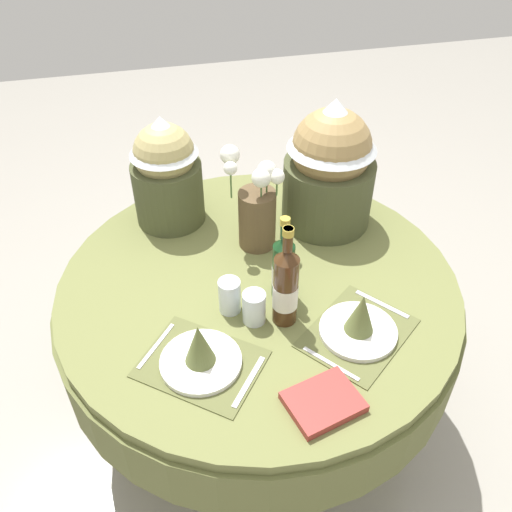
# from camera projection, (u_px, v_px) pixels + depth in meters

# --- Properties ---
(ground) EXTENTS (8.00, 8.00, 0.00)m
(ground) POSITION_uv_depth(u_px,v_px,m) (258.00, 409.00, 2.36)
(ground) COLOR #9E998E
(dining_table) EXTENTS (1.40, 1.40, 0.76)m
(dining_table) POSITION_uv_depth(u_px,v_px,m) (258.00, 310.00, 1.96)
(dining_table) COLOR olive
(dining_table) RESTS_ON ground
(place_setting_left) EXTENTS (0.43, 0.42, 0.16)m
(place_setting_left) POSITION_uv_depth(u_px,v_px,m) (200.00, 354.00, 1.56)
(place_setting_left) COLOR brown
(place_setting_left) RESTS_ON dining_table
(place_setting_right) EXTENTS (0.43, 0.41, 0.16)m
(place_setting_right) POSITION_uv_depth(u_px,v_px,m) (359.00, 323.00, 1.65)
(place_setting_right) COLOR brown
(place_setting_right) RESTS_ON dining_table
(flower_vase) EXTENTS (0.20, 0.16, 0.38)m
(flower_vase) POSITION_uv_depth(u_px,v_px,m) (256.00, 208.00, 1.92)
(flower_vase) COLOR brown
(flower_vase) RESTS_ON dining_table
(wine_bottle_left) EXTENTS (0.07, 0.07, 0.31)m
(wine_bottle_left) POSITION_uv_depth(u_px,v_px,m) (283.00, 267.00, 1.74)
(wine_bottle_left) COLOR #143819
(wine_bottle_left) RESTS_ON dining_table
(wine_bottle_centre) EXTENTS (0.08, 0.08, 0.36)m
(wine_bottle_centre) POSITION_uv_depth(u_px,v_px,m) (286.00, 287.00, 1.64)
(wine_bottle_centre) COLOR #422814
(wine_bottle_centre) RESTS_ON dining_table
(tumbler_near_right) EXTENTS (0.07, 0.07, 0.11)m
(tumbler_near_right) POSITION_uv_depth(u_px,v_px,m) (254.00, 307.00, 1.69)
(tumbler_near_right) COLOR silver
(tumbler_near_right) RESTS_ON dining_table
(tumbler_mid) EXTENTS (0.07, 0.07, 0.12)m
(tumbler_mid) POSITION_uv_depth(u_px,v_px,m) (230.00, 296.00, 1.72)
(tumbler_mid) COLOR silver
(tumbler_mid) RESTS_ON dining_table
(book_on_table) EXTENTS (0.23, 0.20, 0.03)m
(book_on_table) POSITION_uv_depth(u_px,v_px,m) (323.00, 402.00, 1.47)
(book_on_table) COLOR #99332D
(book_on_table) RESTS_ON dining_table
(gift_tub_back_left) EXTENTS (0.26, 0.26, 0.43)m
(gift_tub_back_left) POSITION_uv_depth(u_px,v_px,m) (166.00, 167.00, 1.99)
(gift_tub_back_left) COLOR #474C2D
(gift_tub_back_left) RESTS_ON dining_table
(gift_tub_back_right) EXTENTS (0.34, 0.34, 0.50)m
(gift_tub_back_right) POSITION_uv_depth(u_px,v_px,m) (330.00, 161.00, 1.96)
(gift_tub_back_right) COLOR #474C2D
(gift_tub_back_right) RESTS_ON dining_table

